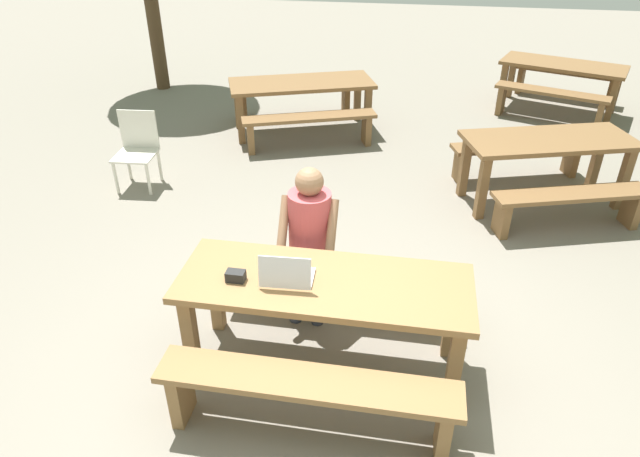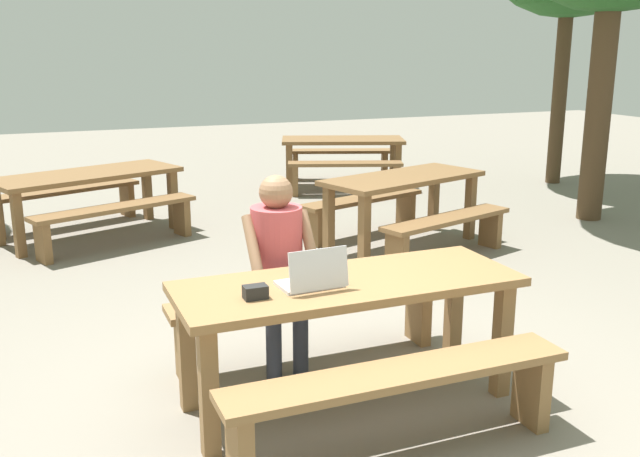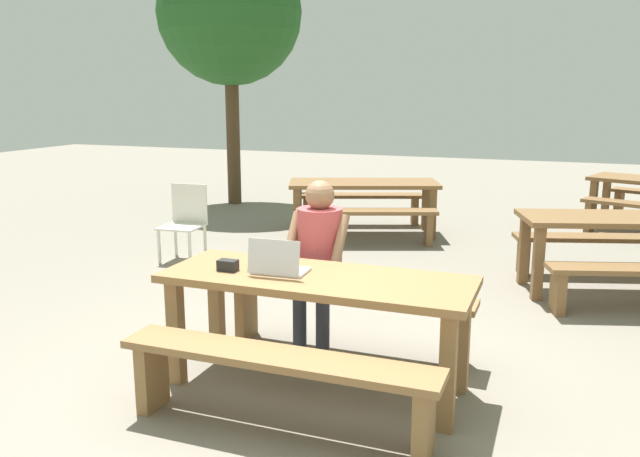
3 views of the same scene
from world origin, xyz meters
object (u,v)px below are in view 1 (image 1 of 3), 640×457
small_pouch (236,276)px  picnic_table_mid (548,149)px  plastic_chair (137,148)px  picnic_table_distant (302,89)px  picnic_table_rear (562,71)px  laptop (287,275)px  person_seated (309,232)px  picnic_table_front (324,294)px

small_pouch → picnic_table_mid: 3.91m
plastic_chair → picnic_table_distant: plastic_chair is taller
picnic_table_rear → laptop: bearing=-94.8°
small_pouch → picnic_table_rear: small_pouch is taller
small_pouch → person_seated: 0.78m
picnic_table_front → picnic_table_rear: 6.64m
picnic_table_front → laptop: (-0.24, -0.06, 0.18)m
picnic_table_front → picnic_table_distant: 4.65m
picnic_table_rear → picnic_table_distant: size_ratio=0.91×
picnic_table_distant → plastic_chair: bearing=-148.3°
plastic_chair → picnic_table_distant: (1.53, 1.97, 0.16)m
laptop → picnic_table_mid: bearing=-129.3°
picnic_table_front → picnic_table_rear: (2.66, 6.08, -0.04)m
picnic_table_mid → picnic_table_distant: (-3.00, 1.64, -0.02)m
small_pouch → person_seated: bearing=62.1°
small_pouch → laptop: bearing=6.4°
laptop → picnic_table_rear: size_ratio=0.18×
laptop → small_pouch: 0.34m
small_pouch → plastic_chair: size_ratio=0.15×
laptop → picnic_table_distant: size_ratio=0.17×
picnic_table_rear → picnic_table_front: bearing=-93.1°
picnic_table_front → picnic_table_mid: bearing=56.3°
small_pouch → picnic_table_rear: 6.98m
picnic_table_mid → picnic_table_rear: 3.28m
picnic_table_front → picnic_table_mid: picnic_table_front is taller
person_seated → laptop: bearing=-92.2°
laptop → small_pouch: size_ratio=2.82×
small_pouch → picnic_table_mid: bearing=49.9°
picnic_table_front → picnic_table_mid: size_ratio=1.04×
person_seated → picnic_table_mid: (2.15, 2.29, -0.13)m
picnic_table_mid → picnic_table_distant: bearing=133.9°
plastic_chair → picnic_table_rear: bearing=29.3°
picnic_table_distant → person_seated: bearing=-98.3°
picnic_table_front → picnic_table_rear: size_ratio=1.03×
laptop → picnic_table_mid: size_ratio=0.19×
picnic_table_rear → person_seated: bearing=-97.2°
small_pouch → picnic_table_front: bearing=9.6°
person_seated → picnic_table_front: bearing=-69.9°
picnic_table_mid → picnic_table_rear: size_ratio=0.99×
picnic_table_front → plastic_chair: bearing=135.4°
picnic_table_front → picnic_table_distant: bearing=103.3°
picnic_table_mid → picnic_table_front: bearing=-141.1°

